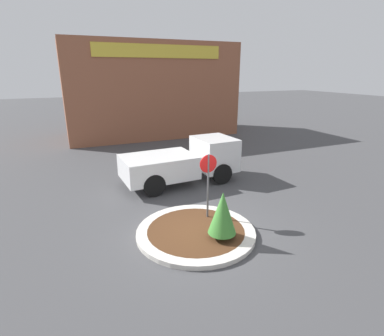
{
  "coord_description": "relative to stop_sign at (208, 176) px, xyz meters",
  "views": [
    {
      "loc": [
        -3.54,
        -7.88,
        5.06
      ],
      "look_at": [
        1.01,
        2.66,
        1.34
      ],
      "focal_mm": 28.0,
      "sensor_mm": 36.0,
      "label": 1
    }
  ],
  "objects": [
    {
      "name": "ground_plane",
      "position": [
        -0.75,
        -0.68,
        -1.66
      ],
      "size": [
        120.0,
        120.0,
        0.0
      ],
      "primitive_type": "plane",
      "color": "#474749"
    },
    {
      "name": "traffic_island",
      "position": [
        -0.75,
        -0.68,
        -1.59
      ],
      "size": [
        3.86,
        3.86,
        0.15
      ],
      "color": "beige",
      "rests_on": "ground_plane"
    },
    {
      "name": "stop_sign",
      "position": [
        0.0,
        0.0,
        0.0
      ],
      "size": [
        0.62,
        0.07,
        2.44
      ],
      "color": "#4C4C51",
      "rests_on": "ground_plane"
    },
    {
      "name": "island_shrub",
      "position": [
        -0.22,
        -1.44,
        -0.66
      ],
      "size": [
        0.87,
        0.87,
        1.51
      ],
      "color": "brown",
      "rests_on": "traffic_island"
    },
    {
      "name": "utility_truck",
      "position": [
        0.7,
        3.96,
        -0.64
      ],
      "size": [
        5.5,
        2.5,
        1.99
      ],
      "rotation": [
        0.0,
        0.0,
        0.05
      ],
      "color": "white",
      "rests_on": "ground_plane"
    },
    {
      "name": "storefront_building",
      "position": [
        2.53,
        15.97,
        1.95
      ],
      "size": [
        13.25,
        6.07,
        7.22
      ],
      "color": "#93563D",
      "rests_on": "ground_plane"
    }
  ]
}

